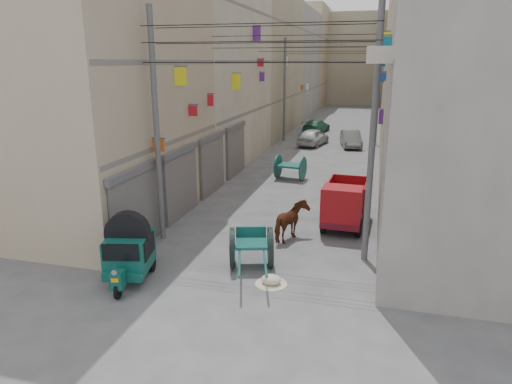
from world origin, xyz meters
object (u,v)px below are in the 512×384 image
(second_cart, at_px, (290,167))
(distant_car_white, at_px, (313,137))
(feed_sack, at_px, (271,280))
(mini_truck, at_px, (344,207))
(distant_car_grey, at_px, (351,139))
(distant_car_green, at_px, (316,126))
(auto_rickshaw, at_px, (129,250))
(horse, at_px, (291,222))
(tonga_cart, at_px, (251,247))

(second_cart, xyz_separation_m, distant_car_white, (-0.28, 10.85, -0.05))
(feed_sack, xyz_separation_m, distant_car_white, (-2.05, 23.06, 0.51))
(mini_truck, height_order, distant_car_white, mini_truck)
(distant_car_grey, height_order, distant_car_green, distant_car_grey)
(auto_rickshaw, bearing_deg, feed_sack, -2.59)
(mini_truck, relative_size, horse, 2.03)
(tonga_cart, height_order, horse, horse)
(auto_rickshaw, relative_size, distant_car_green, 0.58)
(feed_sack, bearing_deg, distant_car_white, 95.08)
(tonga_cart, relative_size, second_cart, 1.83)
(tonga_cart, bearing_deg, auto_rickshaw, -168.40)
(distant_car_white, bearing_deg, second_cart, 103.47)
(mini_truck, relative_size, distant_car_grey, 0.90)
(feed_sack, bearing_deg, mini_truck, 72.43)
(auto_rickshaw, bearing_deg, mini_truck, 33.00)
(second_cart, xyz_separation_m, distant_car_green, (-0.95, 17.44, -0.12))
(auto_rickshaw, distance_m, second_cart, 13.17)
(auto_rickshaw, relative_size, distant_car_white, 0.61)
(horse, height_order, distant_car_white, horse)
(tonga_cart, bearing_deg, mini_truck, 42.44)
(distant_car_white, bearing_deg, tonga_cart, 105.06)
(feed_sack, distance_m, horse, 3.54)
(feed_sack, height_order, horse, horse)
(second_cart, distance_m, feed_sack, 12.35)
(mini_truck, xyz_separation_m, distant_car_green, (-4.36, 24.47, -0.30))
(second_cart, bearing_deg, horse, -71.20)
(horse, bearing_deg, distant_car_white, -66.57)
(auto_rickshaw, height_order, mini_truck, mini_truck)
(distant_car_grey, bearing_deg, auto_rickshaw, -112.30)
(second_cart, bearing_deg, feed_sack, -73.90)
(mini_truck, bearing_deg, tonga_cart, -118.51)
(tonga_cart, xyz_separation_m, distant_car_green, (-1.85, 28.66, -0.08))
(distant_car_green, bearing_deg, tonga_cart, 104.13)
(distant_car_grey, bearing_deg, distant_car_white, 170.52)
(auto_rickshaw, height_order, distant_car_white, auto_rickshaw)
(mini_truck, distance_m, feed_sack, 5.49)
(horse, bearing_deg, second_cart, -61.36)
(mini_truck, bearing_deg, second_cart, 118.28)
(auto_rickshaw, height_order, second_cart, auto_rickshaw)
(distant_car_white, relative_size, distant_car_grey, 1.03)
(distant_car_green, bearing_deg, horse, 106.19)
(mini_truck, bearing_deg, auto_rickshaw, -131.68)
(tonga_cart, distance_m, distant_car_grey, 22.20)
(auto_rickshaw, xyz_separation_m, distant_car_grey, (4.89, 23.87, -0.33))
(horse, height_order, distant_car_grey, horse)
(auto_rickshaw, distance_m, mini_truck, 8.25)
(auto_rickshaw, xyz_separation_m, mini_truck, (5.74, 5.93, -0.05))
(auto_rickshaw, relative_size, feed_sack, 4.05)
(distant_car_white, bearing_deg, auto_rickshaw, 97.08)
(horse, distance_m, distant_car_white, 19.66)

